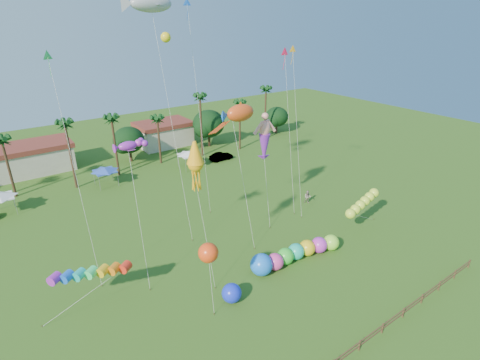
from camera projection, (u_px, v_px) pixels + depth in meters
ground at (304, 306)px, 34.01m from camera, size 160.00×160.00×0.00m
tree_line at (145, 137)px, 66.78m from camera, size 69.46×8.91×11.00m
buildings_row at (98, 148)px, 68.56m from camera, size 35.00×7.00×4.00m
tent_row at (106, 170)px, 56.58m from camera, size 31.00×4.00×0.60m
fence at (360, 344)px, 29.31m from camera, size 36.12×0.12×1.00m
car_b at (221, 156)px, 68.05m from camera, size 4.35×1.55×1.43m
spectator_b at (308, 197)px, 52.36m from camera, size 1.13×1.15×1.87m
caterpillar_inflatable at (293, 254)px, 39.80m from camera, size 11.29×3.33×2.30m
blue_ball at (232, 293)px, 34.27m from camera, size 1.83×1.83×1.83m
rainbow_tube at (107, 274)px, 33.04m from camera, size 8.99×3.71×3.78m
green_worm at (350, 214)px, 43.75m from camera, size 9.08×3.24×3.69m
orange_ball_kite at (208, 253)px, 31.30m from camera, size 2.09×2.09×6.89m
merman_kite at (264, 140)px, 45.84m from camera, size 3.10×4.75×13.11m
fish_kite at (240, 113)px, 41.08m from camera, size 5.41×6.53×15.50m
shark_kite at (151, 4)px, 38.45m from camera, size 6.46×8.48×26.44m
squid_kite at (196, 164)px, 33.96m from camera, size 1.92×4.17×14.14m
lobster_kite at (128, 146)px, 34.23m from camera, size 3.39×5.31×13.91m
delta_kite_red at (285, 55)px, 44.78m from camera, size 1.25×3.99×20.82m
delta_kite_yellow at (293, 55)px, 43.63m from camera, size 1.05×3.91×21.12m
delta_kite_green at (49, 64)px, 31.74m from camera, size 1.04×5.13×21.60m
delta_kite_blue at (188, 9)px, 44.05m from camera, size 1.38×5.15×26.17m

